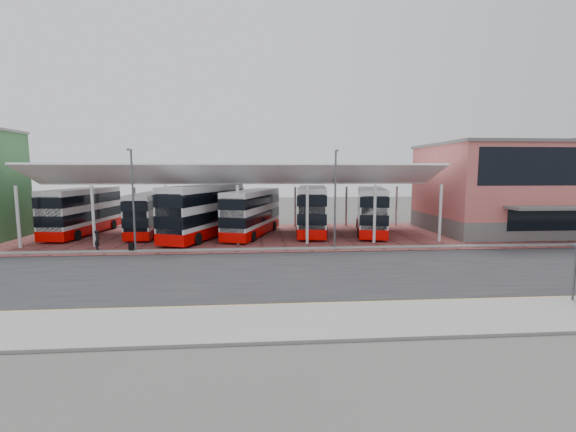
# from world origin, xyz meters

# --- Properties ---
(ground) EXTENTS (140.00, 140.00, 0.00)m
(ground) POSITION_xyz_m (0.00, 0.00, 0.00)
(ground) COLOR #3E3F3B
(road) EXTENTS (120.00, 14.00, 0.02)m
(road) POSITION_xyz_m (0.00, -1.00, 0.01)
(road) COLOR black
(road) RESTS_ON ground
(forecourt) EXTENTS (72.00, 16.00, 0.06)m
(forecourt) POSITION_xyz_m (2.00, 13.00, 0.03)
(forecourt) COLOR brown
(forecourt) RESTS_ON ground
(sidewalk) EXTENTS (120.00, 4.00, 0.14)m
(sidewalk) POSITION_xyz_m (0.00, -9.00, 0.07)
(sidewalk) COLOR slate
(sidewalk) RESTS_ON ground
(north_kerb) EXTENTS (120.00, 0.80, 0.14)m
(north_kerb) POSITION_xyz_m (0.00, 6.20, 0.07)
(north_kerb) COLOR slate
(north_kerb) RESTS_ON ground
(yellow_line_near) EXTENTS (120.00, 0.12, 0.01)m
(yellow_line_near) POSITION_xyz_m (0.00, -7.00, 0.03)
(yellow_line_near) COLOR gold
(yellow_line_near) RESTS_ON road
(yellow_line_far) EXTENTS (120.00, 0.12, 0.01)m
(yellow_line_far) POSITION_xyz_m (0.00, -6.70, 0.03)
(yellow_line_far) COLOR gold
(yellow_line_far) RESTS_ON road
(canopy) EXTENTS (37.00, 11.63, 7.07)m
(canopy) POSITION_xyz_m (-6.00, 13.94, 5.80)
(canopy) COLOR silver
(canopy) RESTS_ON ground
(terminal) EXTENTS (18.40, 14.40, 9.25)m
(terminal) POSITION_xyz_m (23.00, 13.92, 4.66)
(terminal) COLOR #605D5A
(terminal) RESTS_ON ground
(lamp_west) EXTENTS (0.16, 0.90, 8.07)m
(lamp_west) POSITION_xyz_m (-14.00, 6.27, 4.36)
(lamp_west) COLOR #505256
(lamp_west) RESTS_ON ground
(lamp_east) EXTENTS (0.16, 0.90, 8.07)m
(lamp_east) POSITION_xyz_m (2.00, 6.27, 4.36)
(lamp_east) COLOR #505256
(lamp_east) RESTS_ON ground
(bus_0) EXTENTS (3.60, 11.37, 4.61)m
(bus_0) POSITION_xyz_m (-21.78, 15.29, 2.35)
(bus_0) COLOR silver
(bus_0) RESTS_ON forecourt
(bus_1) EXTENTS (2.55, 10.11, 4.17)m
(bus_1) POSITION_xyz_m (-15.03, 14.77, 2.13)
(bus_1) COLOR silver
(bus_1) RESTS_ON forecourt
(bus_2) EXTENTS (6.96, 12.29, 4.99)m
(bus_2) POSITION_xyz_m (-9.36, 12.56, 2.54)
(bus_2) COLOR silver
(bus_2) RESTS_ON forecourt
(bus_3) EXTENTS (5.76, 11.08, 4.47)m
(bus_3) POSITION_xyz_m (-4.83, 13.33, 2.28)
(bus_3) COLOR silver
(bus_3) RESTS_ON forecourt
(bus_4) EXTENTS (4.27, 11.83, 4.77)m
(bus_4) POSITION_xyz_m (1.29, 14.63, 2.43)
(bus_4) COLOR silver
(bus_4) RESTS_ON forecourt
(bus_5) EXTENTS (5.12, 11.44, 4.60)m
(bus_5) POSITION_xyz_m (7.29, 13.93, 2.34)
(bus_5) COLOR silver
(bus_5) RESTS_ON forecourt
(pedestrian) EXTENTS (0.46, 0.63, 1.59)m
(pedestrian) POSITION_xyz_m (-17.21, 7.07, 0.86)
(pedestrian) COLOR black
(pedestrian) RESTS_ON forecourt
(suitcase) EXTENTS (0.37, 0.26, 0.63)m
(suitcase) POSITION_xyz_m (-14.31, 6.30, 0.37)
(suitcase) COLOR black
(suitcase) RESTS_ON forecourt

